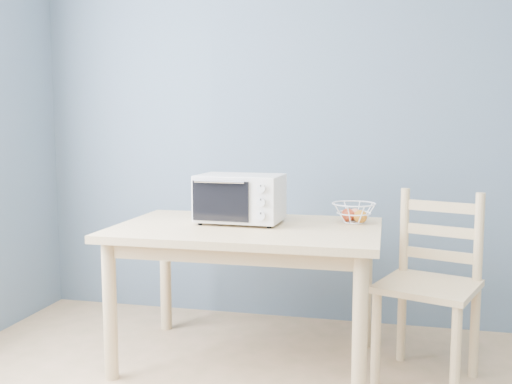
% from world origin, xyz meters
% --- Properties ---
extents(room, '(4.01, 4.51, 2.61)m').
position_xyz_m(room, '(0.00, 0.00, 1.30)').
color(room, tan).
rests_on(room, ground).
extents(dining_table, '(1.40, 0.90, 0.75)m').
position_xyz_m(dining_table, '(-0.38, 1.47, 0.65)').
color(dining_table, '#DABA83').
rests_on(dining_table, ground).
extents(toaster_oven, '(0.47, 0.35, 0.27)m').
position_xyz_m(toaster_oven, '(-0.46, 1.55, 0.89)').
color(toaster_oven, silver).
rests_on(toaster_oven, dining_table).
extents(fruit_basket, '(0.29, 0.29, 0.11)m').
position_xyz_m(fruit_basket, '(0.17, 1.70, 0.81)').
color(fruit_basket, white).
rests_on(fruit_basket, dining_table).
extents(dining_chair, '(0.57, 0.57, 0.95)m').
position_xyz_m(dining_chair, '(0.57, 1.47, 0.47)').
color(dining_chair, '#DABA83').
rests_on(dining_chair, ground).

